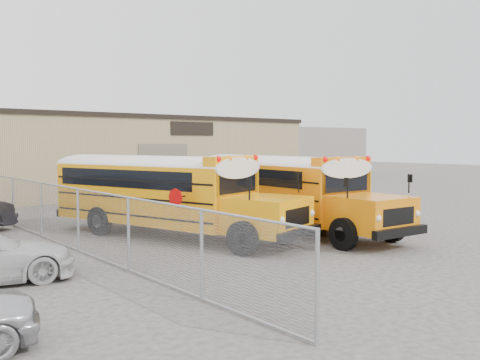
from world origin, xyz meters
TOP-DOWN VIEW (x-y plane):
  - ground at (0.00, 0.00)m, footprint 120.00×120.00m
  - warehouse at (-0.00, 19.99)m, footprint 30.20×10.20m
  - chainlink_fence at (-6.00, 3.00)m, footprint 0.07×18.07m
  - distant_building_right at (24.00, 24.00)m, footprint 10.00×8.00m
  - school_bus_left at (-4.37, 9.04)m, footprint 4.75×9.49m
  - school_bus_right at (1.62, 7.64)m, footprint 2.84×9.20m
  - tarp_bundle at (1.79, 0.74)m, footprint 1.23×1.23m

SIDE VIEW (x-z plane):
  - ground at x=0.00m, z-range 0.00..0.00m
  - tarp_bundle at x=1.79m, z-range 0.02..1.69m
  - chainlink_fence at x=-6.00m, z-range 0.00..1.80m
  - school_bus_right at x=1.62m, z-range 0.21..2.87m
  - school_bus_left at x=-4.37m, z-range 0.21..2.91m
  - distant_building_right at x=24.00m, z-range 0.00..4.40m
  - warehouse at x=0.00m, z-range 0.04..4.71m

